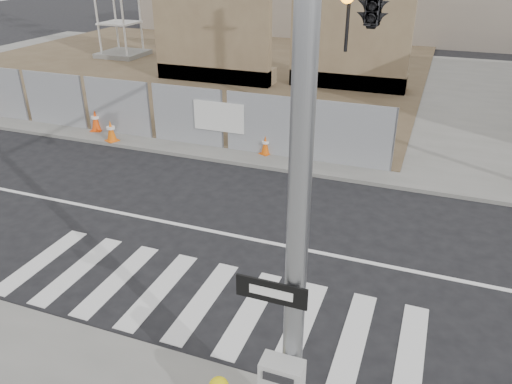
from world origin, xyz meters
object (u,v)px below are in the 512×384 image
(signal_pole, at_px, (353,63))
(traffic_cone_d, at_px, (265,145))
(traffic_cone_c, at_px, (111,131))
(traffic_cone_b, at_px, (96,120))

(signal_pole, relative_size, traffic_cone_d, 10.96)
(traffic_cone_c, bearing_deg, traffic_cone_d, 7.92)
(traffic_cone_c, relative_size, traffic_cone_d, 1.18)
(traffic_cone_c, bearing_deg, traffic_cone_b, 148.32)
(signal_pole, relative_size, traffic_cone_b, 8.82)
(signal_pole, height_order, traffic_cone_b, signal_pole)
(signal_pole, relative_size, traffic_cone_c, 9.27)
(signal_pole, xyz_separation_m, traffic_cone_c, (-9.33, 6.27, -4.29))
(traffic_cone_b, height_order, traffic_cone_d, traffic_cone_b)
(signal_pole, distance_m, traffic_cone_c, 12.03)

